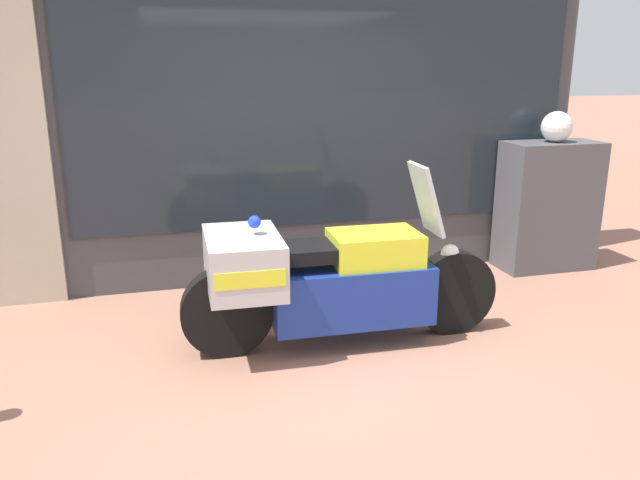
% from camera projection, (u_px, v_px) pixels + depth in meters
% --- Properties ---
extents(ground_plane, '(60.00, 60.00, 0.00)m').
position_uv_depth(ground_plane, '(346.00, 362.00, 4.39)').
color(ground_plane, '#9E6B56').
extents(shop_building, '(5.81, 0.55, 3.39)m').
position_uv_depth(shop_building, '(242.00, 99.00, 5.67)').
color(shop_building, '#424247').
rests_on(shop_building, ground).
extents(window_display, '(4.49, 0.30, 2.02)m').
position_uv_depth(window_display, '(321.00, 223.00, 6.23)').
color(window_display, slate).
rests_on(window_display, ground).
extents(paramedic_motorcycle, '(2.39, 0.81, 1.33)m').
position_uv_depth(paramedic_motorcycle, '(322.00, 278.00, 4.52)').
color(paramedic_motorcycle, black).
rests_on(paramedic_motorcycle, ground).
extents(utility_cabinet, '(0.94, 0.48, 1.28)m').
position_uv_depth(utility_cabinet, '(548.00, 206.00, 6.25)').
color(utility_cabinet, '#4C4C51').
rests_on(utility_cabinet, ground).
extents(white_helmet, '(0.30, 0.30, 0.30)m').
position_uv_depth(white_helmet, '(557.00, 127.00, 6.02)').
color(white_helmet, white).
rests_on(white_helmet, utility_cabinet).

